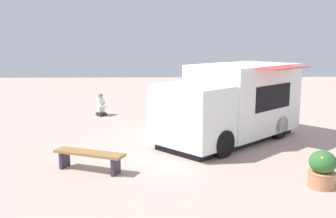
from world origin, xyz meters
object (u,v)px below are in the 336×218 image
planter_flowering_far (161,110)px  plaza_bench (89,156)px  food_truck (232,105)px  person_customer (101,107)px  planter_flowering_near (322,169)px

planter_flowering_far → plaza_bench: 6.32m
food_truck → person_customer: size_ratio=5.53×
person_customer → planter_flowering_far: size_ratio=1.24×
planter_flowering_far → plaza_bench: bearing=163.6°
food_truck → plaza_bench: food_truck is taller
food_truck → planter_flowering_near: size_ratio=6.26×
food_truck → planter_flowering_near: 4.23m
planter_flowering_far → plaza_bench: planter_flowering_far is taller
person_customer → planter_flowering_far: 2.60m
person_customer → food_truck: bearing=-132.1°
person_customer → planter_flowering_near: bearing=-144.9°
planter_flowering_near → plaza_bench: 5.19m
food_truck → planter_flowering_near: bearing=-164.1°
planter_flowering_far → planter_flowering_near: bearing=-155.8°
person_customer → planter_flowering_far: person_customer is taller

